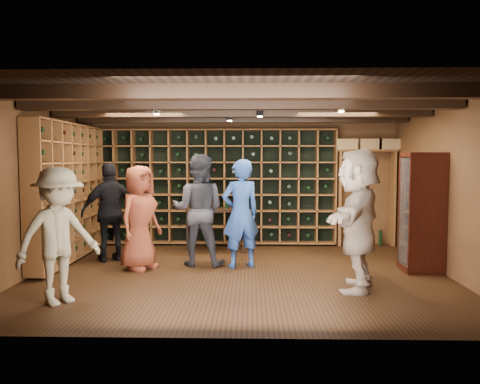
{
  "coord_description": "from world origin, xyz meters",
  "views": [
    {
      "loc": [
        0.17,
        -6.78,
        1.68
      ],
      "look_at": [
        0.0,
        0.2,
        1.19
      ],
      "focal_mm": 35.0,
      "sensor_mm": 36.0,
      "label": 1
    }
  ],
  "objects_px": {
    "display_cabinet": "(422,215)",
    "man_blue_shirt": "(241,213)",
    "tasting_table": "(215,213)",
    "man_grey_suit": "(198,210)",
    "guest_khaki": "(58,236)",
    "guest_woman_black": "(111,212)",
    "guest_beige": "(358,219)",
    "guest_red_floral": "(140,218)"
  },
  "relations": [
    {
      "from": "man_grey_suit",
      "to": "guest_woman_black",
      "type": "distance_m",
      "value": 1.51
    },
    {
      "from": "man_grey_suit",
      "to": "guest_woman_black",
      "type": "xyz_separation_m",
      "value": [
        -1.48,
        0.27,
        -0.06
      ]
    },
    {
      "from": "display_cabinet",
      "to": "guest_woman_black",
      "type": "bearing_deg",
      "value": 172.74
    },
    {
      "from": "guest_red_floral",
      "to": "guest_beige",
      "type": "distance_m",
      "value": 3.25
    },
    {
      "from": "man_blue_shirt",
      "to": "guest_beige",
      "type": "xyz_separation_m",
      "value": [
        1.53,
        -1.22,
        0.07
      ]
    },
    {
      "from": "man_grey_suit",
      "to": "guest_khaki",
      "type": "relative_size",
      "value": 1.11
    },
    {
      "from": "guest_red_floral",
      "to": "display_cabinet",
      "type": "bearing_deg",
      "value": -63.65
    },
    {
      "from": "guest_woman_black",
      "to": "tasting_table",
      "type": "relative_size",
      "value": 1.44
    },
    {
      "from": "man_grey_suit",
      "to": "guest_red_floral",
      "type": "relative_size",
      "value": 1.11
    },
    {
      "from": "guest_beige",
      "to": "tasting_table",
      "type": "bearing_deg",
      "value": -120.4
    },
    {
      "from": "display_cabinet",
      "to": "man_grey_suit",
      "type": "xyz_separation_m",
      "value": [
        -3.38,
        0.35,
        0.02
      ]
    },
    {
      "from": "display_cabinet",
      "to": "man_grey_suit",
      "type": "bearing_deg",
      "value": 174.13
    },
    {
      "from": "guest_khaki",
      "to": "tasting_table",
      "type": "bearing_deg",
      "value": 11.19
    },
    {
      "from": "display_cabinet",
      "to": "man_blue_shirt",
      "type": "height_order",
      "value": "display_cabinet"
    },
    {
      "from": "guest_khaki",
      "to": "man_blue_shirt",
      "type": "bearing_deg",
      "value": -8.98
    },
    {
      "from": "man_grey_suit",
      "to": "display_cabinet",
      "type": "bearing_deg",
      "value": 179.73
    },
    {
      "from": "guest_beige",
      "to": "tasting_table",
      "type": "distance_m",
      "value": 3.13
    },
    {
      "from": "display_cabinet",
      "to": "man_grey_suit",
      "type": "height_order",
      "value": "man_grey_suit"
    },
    {
      "from": "man_blue_shirt",
      "to": "tasting_table",
      "type": "distance_m",
      "value": 1.27
    },
    {
      "from": "display_cabinet",
      "to": "guest_beige",
      "type": "height_order",
      "value": "guest_beige"
    },
    {
      "from": "guest_khaki",
      "to": "tasting_table",
      "type": "height_order",
      "value": "guest_khaki"
    },
    {
      "from": "guest_woman_black",
      "to": "guest_beige",
      "type": "bearing_deg",
      "value": 126.12
    },
    {
      "from": "display_cabinet",
      "to": "guest_woman_black",
      "type": "height_order",
      "value": "display_cabinet"
    },
    {
      "from": "man_blue_shirt",
      "to": "tasting_table",
      "type": "height_order",
      "value": "man_blue_shirt"
    },
    {
      "from": "man_blue_shirt",
      "to": "tasting_table",
      "type": "xyz_separation_m",
      "value": [
        -0.49,
        1.16,
        -0.13
      ]
    },
    {
      "from": "man_grey_suit",
      "to": "guest_woman_black",
      "type": "bearing_deg",
      "value": -4.79
    },
    {
      "from": "guest_beige",
      "to": "guest_red_floral",
      "type": "bearing_deg",
      "value": -89.6
    },
    {
      "from": "display_cabinet",
      "to": "guest_woman_black",
      "type": "xyz_separation_m",
      "value": [
        -4.86,
        0.62,
        -0.04
      ]
    },
    {
      "from": "guest_beige",
      "to": "guest_khaki",
      "type": "bearing_deg",
      "value": -60.07
    },
    {
      "from": "guest_red_floral",
      "to": "guest_beige",
      "type": "bearing_deg",
      "value": -81.7
    },
    {
      "from": "guest_red_floral",
      "to": "man_grey_suit",
      "type": "bearing_deg",
      "value": -44.51
    },
    {
      "from": "tasting_table",
      "to": "display_cabinet",
      "type": "bearing_deg",
      "value": -35.4
    },
    {
      "from": "guest_khaki",
      "to": "guest_beige",
      "type": "bearing_deg",
      "value": -40.83
    },
    {
      "from": "display_cabinet",
      "to": "man_grey_suit",
      "type": "distance_m",
      "value": 3.39
    },
    {
      "from": "man_blue_shirt",
      "to": "guest_khaki",
      "type": "distance_m",
      "value": 2.81
    },
    {
      "from": "man_grey_suit",
      "to": "guest_red_floral",
      "type": "bearing_deg",
      "value": 23.94
    },
    {
      "from": "man_grey_suit",
      "to": "guest_woman_black",
      "type": "height_order",
      "value": "man_grey_suit"
    },
    {
      "from": "display_cabinet",
      "to": "tasting_table",
      "type": "height_order",
      "value": "display_cabinet"
    },
    {
      "from": "guest_khaki",
      "to": "guest_woman_black",
      "type": "bearing_deg",
      "value": 40.43
    },
    {
      "from": "guest_woman_black",
      "to": "guest_beige",
      "type": "distance_m",
      "value": 4.02
    },
    {
      "from": "man_blue_shirt",
      "to": "guest_khaki",
      "type": "bearing_deg",
      "value": 18.84
    },
    {
      "from": "guest_khaki",
      "to": "display_cabinet",
      "type": "bearing_deg",
      "value": -32.26
    }
  ]
}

